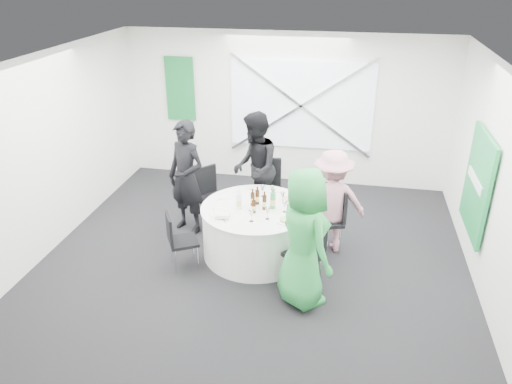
% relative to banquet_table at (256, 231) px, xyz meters
% --- Properties ---
extents(floor, '(6.00, 6.00, 0.00)m').
position_rel_banquet_table_xyz_m(floor, '(0.00, -0.20, -0.38)').
color(floor, black).
rests_on(floor, ground).
extents(ceiling, '(6.00, 6.00, 0.00)m').
position_rel_banquet_table_xyz_m(ceiling, '(0.00, -0.20, 2.42)').
color(ceiling, white).
rests_on(ceiling, wall_back).
extents(wall_back, '(6.00, 0.00, 6.00)m').
position_rel_banquet_table_xyz_m(wall_back, '(0.00, 2.80, 1.02)').
color(wall_back, white).
rests_on(wall_back, floor).
extents(wall_front, '(6.00, 0.00, 6.00)m').
position_rel_banquet_table_xyz_m(wall_front, '(0.00, -3.20, 1.02)').
color(wall_front, white).
rests_on(wall_front, floor).
extents(wall_left, '(0.00, 6.00, 6.00)m').
position_rel_banquet_table_xyz_m(wall_left, '(-3.00, -0.20, 1.02)').
color(wall_left, white).
rests_on(wall_left, floor).
extents(wall_right, '(0.00, 6.00, 6.00)m').
position_rel_banquet_table_xyz_m(wall_right, '(3.00, -0.20, 1.02)').
color(wall_right, white).
rests_on(wall_right, floor).
extents(window_panel, '(2.60, 0.03, 1.60)m').
position_rel_banquet_table_xyz_m(window_panel, '(0.30, 2.76, 1.12)').
color(window_panel, white).
rests_on(window_panel, wall_back).
extents(window_brace_a, '(2.63, 0.05, 1.84)m').
position_rel_banquet_table_xyz_m(window_brace_a, '(0.30, 2.72, 1.12)').
color(window_brace_a, silver).
rests_on(window_brace_a, window_panel).
extents(window_brace_b, '(2.63, 0.05, 1.84)m').
position_rel_banquet_table_xyz_m(window_brace_b, '(0.30, 2.72, 1.12)').
color(window_brace_b, silver).
rests_on(window_brace_b, window_panel).
extents(green_banner, '(0.55, 0.04, 1.20)m').
position_rel_banquet_table_xyz_m(green_banner, '(-2.00, 2.75, 1.32)').
color(green_banner, '#136229').
rests_on(green_banner, wall_back).
extents(green_sign, '(0.05, 1.20, 1.40)m').
position_rel_banquet_table_xyz_m(green_sign, '(2.94, 0.40, 0.82)').
color(green_sign, '#198E42').
rests_on(green_sign, wall_right).
extents(banquet_table, '(1.56, 1.56, 0.76)m').
position_rel_banquet_table_xyz_m(banquet_table, '(0.00, 0.00, 0.00)').
color(banquet_table, white).
rests_on(banquet_table, floor).
extents(chair_back, '(0.48, 0.49, 1.02)m').
position_rel_banquet_table_xyz_m(chair_back, '(-0.05, 1.14, 0.22)').
color(chair_back, black).
rests_on(chair_back, floor).
extents(chair_back_left, '(0.61, 0.61, 0.96)m').
position_rel_banquet_table_xyz_m(chair_back_left, '(-0.91, 0.77, 0.18)').
color(chair_back_left, black).
rests_on(chair_back_left, floor).
extents(chair_back_right, '(0.57, 0.56, 0.98)m').
position_rel_banquet_table_xyz_m(chair_back_right, '(1.06, 0.36, 0.20)').
color(chair_back_right, black).
rests_on(chair_back_right, floor).
extents(chair_front_right, '(0.59, 0.59, 0.92)m').
position_rel_banquet_table_xyz_m(chair_front_right, '(0.81, -0.68, 0.16)').
color(chair_front_right, black).
rests_on(chair_front_right, floor).
extents(chair_front_left, '(0.52, 0.51, 0.83)m').
position_rel_banquet_table_xyz_m(chair_front_left, '(-0.98, -0.56, 0.10)').
color(chair_front_left, black).
rests_on(chair_front_left, floor).
extents(person_man_back_left, '(0.77, 0.65, 1.79)m').
position_rel_banquet_table_xyz_m(person_man_back_left, '(-1.19, 0.52, 0.51)').
color(person_man_back_left, black).
rests_on(person_man_back_left, floor).
extents(person_man_back, '(0.66, 0.96, 1.82)m').
position_rel_banquet_table_xyz_m(person_man_back, '(-0.22, 1.05, 0.53)').
color(person_man_back, black).
rests_on(person_man_back, floor).
extents(person_woman_pink, '(1.10, 0.76, 1.56)m').
position_rel_banquet_table_xyz_m(person_woman_pink, '(1.04, 0.34, 0.40)').
color(person_woman_pink, '#CE8597').
rests_on(person_woman_pink, floor).
extents(person_woman_green, '(0.99, 1.04, 1.79)m').
position_rel_banquet_table_xyz_m(person_woman_green, '(0.77, -0.95, 0.52)').
color(person_woman_green, green).
rests_on(person_woman_green, floor).
extents(plate_back, '(0.26, 0.26, 0.01)m').
position_rel_banquet_table_xyz_m(plate_back, '(0.00, 0.58, 0.39)').
color(plate_back, white).
rests_on(plate_back, banquet_table).
extents(plate_back_left, '(0.26, 0.26, 0.01)m').
position_rel_banquet_table_xyz_m(plate_back_left, '(-0.50, 0.28, 0.39)').
color(plate_back_left, white).
rests_on(plate_back_left, banquet_table).
extents(plate_back_right, '(0.28, 0.28, 0.04)m').
position_rel_banquet_table_xyz_m(plate_back_right, '(0.41, 0.30, 0.40)').
color(plate_back_right, white).
rests_on(plate_back_right, banquet_table).
extents(plate_front_right, '(0.25, 0.25, 0.04)m').
position_rel_banquet_table_xyz_m(plate_front_right, '(0.47, -0.33, 0.40)').
color(plate_front_right, white).
rests_on(plate_front_right, banquet_table).
extents(plate_front_left, '(0.26, 0.26, 0.01)m').
position_rel_banquet_table_xyz_m(plate_front_left, '(-0.45, -0.30, 0.39)').
color(plate_front_left, white).
rests_on(plate_front_left, banquet_table).
extents(napkin, '(0.19, 0.14, 0.05)m').
position_rel_banquet_table_xyz_m(napkin, '(-0.38, -0.40, 0.42)').
color(napkin, white).
rests_on(napkin, plate_front_left).
extents(beer_bottle_a, '(0.06, 0.06, 0.25)m').
position_rel_banquet_table_xyz_m(beer_bottle_a, '(-0.06, 0.05, 0.48)').
color(beer_bottle_a, '#3D200B').
rests_on(beer_bottle_a, banquet_table).
extents(beer_bottle_b, '(0.06, 0.06, 0.27)m').
position_rel_banquet_table_xyz_m(beer_bottle_b, '(-0.00, 0.11, 0.48)').
color(beer_bottle_b, '#3D200B').
rests_on(beer_bottle_b, banquet_table).
extents(beer_bottle_c, '(0.06, 0.06, 0.27)m').
position_rel_banquet_table_xyz_m(beer_bottle_c, '(0.13, -0.03, 0.48)').
color(beer_bottle_c, '#3D200B').
rests_on(beer_bottle_c, banquet_table).
extents(beer_bottle_d, '(0.06, 0.06, 0.24)m').
position_rel_banquet_table_xyz_m(beer_bottle_d, '(-0.00, -0.16, 0.47)').
color(beer_bottle_d, '#3D200B').
rests_on(beer_bottle_d, banquet_table).
extents(green_water_bottle, '(0.08, 0.08, 0.30)m').
position_rel_banquet_table_xyz_m(green_water_bottle, '(0.23, 0.02, 0.50)').
color(green_water_bottle, '#3A9850').
rests_on(green_water_bottle, banquet_table).
extents(clear_water_bottle, '(0.08, 0.08, 0.29)m').
position_rel_banquet_table_xyz_m(clear_water_bottle, '(-0.23, -0.08, 0.49)').
color(clear_water_bottle, white).
rests_on(clear_water_bottle, banquet_table).
extents(wine_glass_a, '(0.07, 0.07, 0.17)m').
position_rel_banquet_table_xyz_m(wine_glass_a, '(0.41, -0.06, 0.50)').
color(wine_glass_a, white).
rests_on(wine_glass_a, banquet_table).
extents(wine_glass_b, '(0.07, 0.07, 0.17)m').
position_rel_banquet_table_xyz_m(wine_glass_b, '(0.22, -0.30, 0.50)').
color(wine_glass_b, white).
rests_on(wine_glass_b, banquet_table).
extents(wine_glass_c, '(0.07, 0.07, 0.17)m').
position_rel_banquet_table_xyz_m(wine_glass_c, '(0.19, 0.28, 0.50)').
color(wine_glass_c, white).
rests_on(wine_glass_c, banquet_table).
extents(wine_glass_d, '(0.07, 0.07, 0.17)m').
position_rel_banquet_table_xyz_m(wine_glass_d, '(0.35, 0.21, 0.50)').
color(wine_glass_d, white).
rests_on(wine_glass_d, banquet_table).
extents(wine_glass_e, '(0.07, 0.07, 0.17)m').
position_rel_banquet_table_xyz_m(wine_glass_e, '(0.02, 0.38, 0.50)').
color(wine_glass_e, white).
rests_on(wine_glass_e, banquet_table).
extents(wine_glass_f, '(0.07, 0.07, 0.17)m').
position_rel_banquet_table_xyz_m(wine_glass_f, '(0.02, -0.41, 0.50)').
color(wine_glass_f, white).
rests_on(wine_glass_f, banquet_table).
extents(wine_glass_g, '(0.07, 0.07, 0.17)m').
position_rel_banquet_table_xyz_m(wine_glass_g, '(0.16, 0.39, 0.50)').
color(wine_glass_g, white).
rests_on(wine_glass_g, banquet_table).
extents(fork_a, '(0.11, 0.12, 0.01)m').
position_rel_banquet_table_xyz_m(fork_a, '(-0.53, -0.22, 0.38)').
color(fork_a, silver).
rests_on(fork_a, banquet_table).
extents(knife_a, '(0.10, 0.13, 0.01)m').
position_rel_banquet_table_xyz_m(knife_a, '(-0.34, -0.46, 0.38)').
color(knife_a, silver).
rests_on(knife_a, banquet_table).
extents(fork_b, '(0.15, 0.02, 0.01)m').
position_rel_banquet_table_xyz_m(fork_b, '(0.18, 0.55, 0.38)').
color(fork_b, silver).
rests_on(fork_b, banquet_table).
extents(knife_b, '(0.15, 0.02, 0.01)m').
position_rel_banquet_table_xyz_m(knife_b, '(-0.15, 0.55, 0.38)').
color(knife_b, silver).
rests_on(knife_b, banquet_table).
extents(fork_c, '(0.08, 0.14, 0.01)m').
position_rel_banquet_table_xyz_m(fork_c, '(-0.42, 0.39, 0.38)').
color(fork_c, silver).
rests_on(fork_c, banquet_table).
extents(knife_c, '(0.10, 0.13, 0.01)m').
position_rel_banquet_table_xyz_m(knife_c, '(-0.55, 0.16, 0.38)').
color(knife_c, silver).
rests_on(knife_c, banquet_table).
extents(fork_d, '(0.08, 0.14, 0.01)m').
position_rel_banquet_table_xyz_m(fork_d, '(0.57, 0.09, 0.38)').
color(fork_d, silver).
rests_on(fork_d, banquet_table).
extents(knife_d, '(0.08, 0.14, 0.01)m').
position_rel_banquet_table_xyz_m(knife_d, '(0.43, 0.38, 0.38)').
color(knife_d, silver).
rests_on(knife_d, banquet_table).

